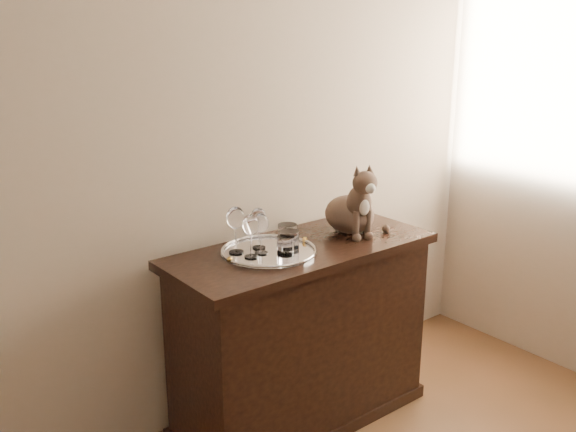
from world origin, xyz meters
The scene contains 11 objects.
wall_back centered at (0.00, 2.25, 1.35)m, with size 4.00×0.10×2.70m, color tan.
sideboard centered at (0.60, 1.94, 0.42)m, with size 1.20×0.50×0.85m, color black, non-canonical shape.
tray centered at (0.44, 1.96, 0.85)m, with size 0.40×0.40×0.01m, color silver.
wine_glass_a centered at (0.32, 2.03, 0.96)m, with size 0.08×0.08×0.20m, color silver, non-canonical shape.
wine_glass_b centered at (0.43, 2.02, 0.95)m, with size 0.07×0.07×0.18m, color silver, non-canonical shape.
wine_glass_c centered at (0.34, 1.95, 0.95)m, with size 0.07×0.07×0.18m, color silver, non-canonical shape.
wine_glass_d centered at (0.40, 1.96, 0.94)m, with size 0.07×0.07×0.17m, color silver, non-canonical shape.
tumbler_a centered at (0.50, 1.90, 0.90)m, with size 0.08×0.08×0.09m, color white.
tumbler_b centered at (0.46, 1.88, 0.90)m, with size 0.07×0.07×0.08m, color white.
tumbler_c centered at (0.55, 1.97, 0.90)m, with size 0.08×0.08×0.09m, color white.
cat centered at (0.90, 1.96, 1.02)m, with size 0.33×0.31×0.33m, color #49382C, non-canonical shape.
Camera 1 is at (-1.06, -0.07, 1.77)m, focal length 40.00 mm.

